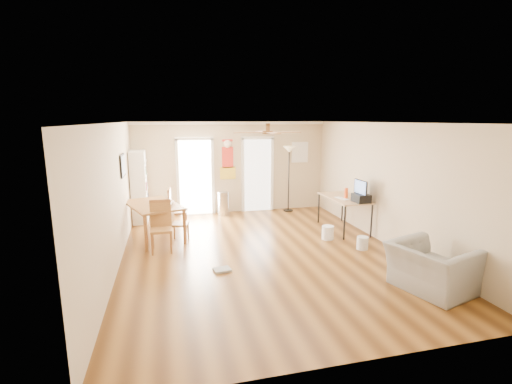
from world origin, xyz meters
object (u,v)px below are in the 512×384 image
object	(u,v)px
trash_can	(223,204)
printer	(361,198)
wastebasket_b	(362,243)
dining_chair_right_b	(179,222)
computer_desk	(343,214)
dining_chair_near	(161,227)
armchair	(431,268)
torchiere_lamp	(289,179)
dining_chair_right_a	(178,209)
dining_table	(154,221)
wastebasket_a	(328,233)
bookshelf	(139,187)

from	to	relation	value
trash_can	printer	bearing A→B (deg)	-43.46
printer	wastebasket_b	distance (m)	1.17
printer	wastebasket_b	xyz separation A→B (m)	(-0.38, -0.80, -0.77)
wastebasket_b	printer	bearing A→B (deg)	64.72
dining_chair_right_b	computer_desk	xyz separation A→B (m)	(3.92, -0.05, -0.05)
dining_chair_near	armchair	size ratio (longest dim) A/B	0.91
trash_can	torchiere_lamp	world-z (taller)	torchiere_lamp
trash_can	wastebasket_b	world-z (taller)	trash_can
dining_chair_right_a	trash_can	size ratio (longest dim) A/B	1.52
dining_table	computer_desk	size ratio (longest dim) A/B	1.06
dining_chair_right_b	wastebasket_a	world-z (taller)	dining_chair_right_b
wastebasket_b	armchair	distance (m)	1.94
computer_desk	wastebasket_b	xyz separation A→B (m)	(-0.25, -1.37, -0.27)
trash_can	torchiere_lamp	xyz separation A→B (m)	(1.93, 0.03, 0.62)
dining_chair_right_a	computer_desk	xyz separation A→B (m)	(3.92, -0.94, -0.11)
printer	wastebasket_b	size ratio (longest dim) A/B	1.37
dining_chair_right_a	wastebasket_b	world-z (taller)	dining_chair_right_a
dining_chair_right_b	computer_desk	bearing A→B (deg)	-77.16
bookshelf	dining_chair_right_b	distance (m)	2.19
dining_chair_near	torchiere_lamp	xyz separation A→B (m)	(3.60, 2.58, 0.43)
trash_can	printer	distance (m)	3.85
dining_chair_right_b	trash_can	world-z (taller)	dining_chair_right_b
dining_chair_right_b	printer	distance (m)	4.12
bookshelf	dining_chair_near	bearing A→B (deg)	-73.86
dining_chair_right_a	trash_can	world-z (taller)	dining_chair_right_a
dining_table	printer	distance (m)	4.73
printer	armchair	bearing A→B (deg)	-98.48
computer_desk	wastebasket_a	distance (m)	0.94
dining_chair_near	printer	world-z (taller)	dining_chair_near
dining_chair_right_b	wastebasket_a	bearing A→B (deg)	-87.67
dining_table	bookshelf	bearing A→B (deg)	104.17
torchiere_lamp	computer_desk	bearing A→B (deg)	-71.24
dining_table	dining_chair_right_a	xyz separation A→B (m)	(0.55, 0.53, 0.11)
printer	armchair	distance (m)	2.79
dining_chair_near	torchiere_lamp	distance (m)	4.45
torchiere_lamp	printer	distance (m)	2.78
printer	torchiere_lamp	bearing A→B (deg)	105.27
bookshelf	torchiere_lamp	bearing A→B (deg)	4.95
dining_chair_near	computer_desk	size ratio (longest dim) A/B	0.69
dining_table	armchair	world-z (taller)	dining_table
bookshelf	wastebasket_b	world-z (taller)	bookshelf
dining_table	wastebasket_a	xyz separation A→B (m)	(3.80, -1.00, -0.25)
dining_chair_right_a	armchair	size ratio (longest dim) A/B	0.89
computer_desk	wastebasket_b	size ratio (longest dim) A/B	5.57
computer_desk	wastebasket_a	world-z (taller)	computer_desk
dining_table	dining_chair_near	size ratio (longest dim) A/B	1.54
trash_can	wastebasket_b	xyz separation A→B (m)	(2.39, -3.42, -0.20)
dining_chair_right_a	printer	distance (m)	4.34
wastebasket_a	dining_chair_near	bearing A→B (deg)	178.57
torchiere_lamp	computer_desk	xyz separation A→B (m)	(0.71, -2.08, -0.55)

